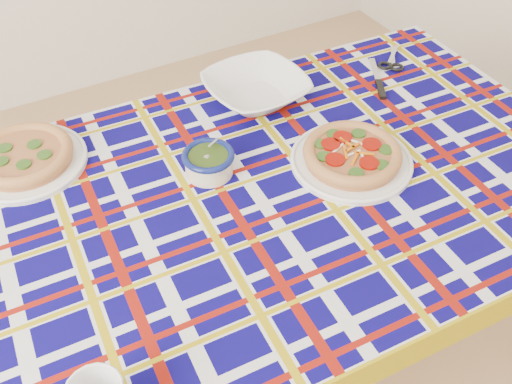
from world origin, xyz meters
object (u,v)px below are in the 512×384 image
serving_bowl (256,89)px  main_focaccia_plate (352,154)px  pesto_bowl (209,161)px  dining_table (281,206)px

serving_bowl → main_focaccia_plate: bearing=-78.7°
pesto_bowl → serving_bowl: size_ratio=0.46×
main_focaccia_plate → serving_bowl: serving_bowl is taller
main_focaccia_plate → pesto_bowl: 0.34m
dining_table → pesto_bowl: size_ratio=12.47×
dining_table → pesto_bowl: bearing=140.9°
dining_table → pesto_bowl: (-0.13, 0.12, 0.11)m
main_focaccia_plate → dining_table: bearing=173.9°
dining_table → serving_bowl: bearing=73.9°
dining_table → serving_bowl: (0.11, 0.33, 0.11)m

